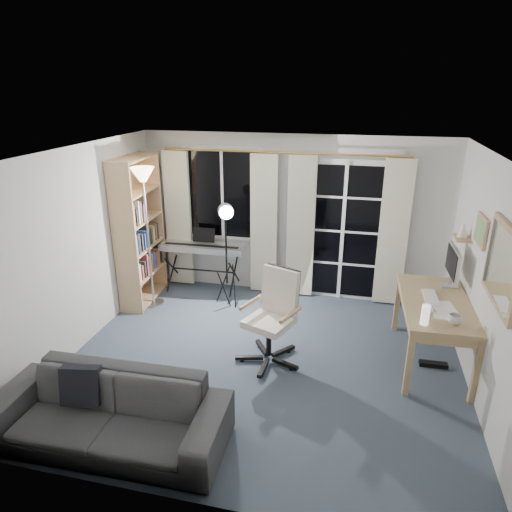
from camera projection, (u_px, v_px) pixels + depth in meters
The scene contains 17 objects.
floor at pixel (263, 362), 5.35m from camera, with size 4.50×4.00×0.02m, color #3C4958.
window at pixel (223, 194), 6.83m from camera, with size 1.20×0.08×1.40m.
french_door at pixel (343, 232), 6.61m from camera, with size 1.32×0.09×2.11m.
curtains at pixel (281, 226), 6.69m from camera, with size 3.60×0.07×2.13m.
bookshelf at pixel (137, 235), 6.54m from camera, with size 0.39×1.01×2.13m.
torchiere_lamp at pixel (144, 196), 6.16m from camera, with size 0.40×0.40×2.01m.
keyboard_piano at pixel (202, 249), 6.92m from camera, with size 1.29×0.65×0.93m.
studio_light at pixel (226, 224), 6.21m from camera, with size 0.36×0.37×1.57m.
office_chair at pixel (275, 308), 5.22m from camera, with size 0.76×0.77×1.09m.
desk at pixel (435, 309), 5.11m from camera, with size 0.77×1.48×0.78m.
monitor at pixel (453, 263), 5.34m from camera, with size 0.19×0.56×0.49m.
desk_clutter at pixel (431, 324), 4.93m from camera, with size 0.45×0.89×0.99m.
mug at pixel (455, 318), 4.58m from camera, with size 0.13×0.10×0.13m, color silver.
wall_mirror at pixel (502, 266), 4.00m from camera, with size 0.04×0.94×0.74m.
framed_print at pixel (481, 231), 4.80m from camera, with size 0.03×0.42×0.32m.
wall_shelf at pixel (462, 233), 5.34m from camera, with size 0.16×0.30×0.18m.
sofa at pixel (107, 404), 4.01m from camera, with size 2.12×0.66×0.83m.
Camera 1 is at (0.95, -4.45, 3.06)m, focal length 32.00 mm.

